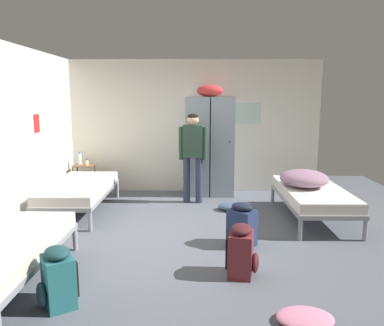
# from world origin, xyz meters

# --- Properties ---
(ground_plane) EXTENTS (8.01, 8.01, 0.00)m
(ground_plane) POSITION_xyz_m (0.00, 0.00, 0.00)
(ground_plane) COLOR #565B66
(room_backdrop) EXTENTS (4.89, 5.07, 2.56)m
(room_backdrop) POSITION_xyz_m (-1.22, 1.25, 1.28)
(room_backdrop) COLOR silver
(room_backdrop) RESTS_ON ground_plane
(locker_bank) EXTENTS (0.90, 0.55, 2.07)m
(locker_bank) POSITION_xyz_m (0.31, 2.22, 0.97)
(locker_bank) COLOR #8C99A3
(locker_bank) RESTS_ON ground_plane
(shelf_unit) EXTENTS (0.38, 0.30, 0.57)m
(shelf_unit) POSITION_xyz_m (-2.08, 2.20, 0.35)
(shelf_unit) COLOR brown
(shelf_unit) RESTS_ON ground_plane
(bed_right) EXTENTS (0.90, 1.90, 0.49)m
(bed_right) POSITION_xyz_m (1.83, 0.74, 0.38)
(bed_right) COLOR gray
(bed_right) RESTS_ON ground_plane
(bed_left_front) EXTENTS (0.90, 1.90, 0.49)m
(bed_left_front) POSITION_xyz_m (-1.83, -1.45, 0.38)
(bed_left_front) COLOR gray
(bed_left_front) RESTS_ON ground_plane
(bed_left_rear) EXTENTS (0.90, 1.90, 0.49)m
(bed_left_rear) POSITION_xyz_m (-1.83, 1.05, 0.38)
(bed_left_rear) COLOR gray
(bed_left_rear) RESTS_ON ground_plane
(bedding_heap) EXTENTS (0.73, 0.78, 0.25)m
(bedding_heap) POSITION_xyz_m (1.71, 0.82, 0.62)
(bedding_heap) COLOR gray
(bedding_heap) RESTS_ON bed_right
(person_traveler) EXTENTS (0.49, 0.24, 1.57)m
(person_traveler) POSITION_xyz_m (-0.00, 1.65, 0.95)
(person_traveler) COLOR #2D334C
(person_traveler) RESTS_ON ground_plane
(water_bottle) EXTENTS (0.07, 0.07, 0.25)m
(water_bottle) POSITION_xyz_m (-2.16, 2.22, 0.68)
(water_bottle) COLOR silver
(water_bottle) RESTS_ON shelf_unit
(lotion_bottle) EXTENTS (0.06, 0.06, 0.13)m
(lotion_bottle) POSITION_xyz_m (-2.01, 2.16, 0.63)
(lotion_bottle) COLOR beige
(lotion_bottle) RESTS_ON shelf_unit
(backpack_teal) EXTENTS (0.41, 0.40, 0.55)m
(backpack_teal) POSITION_xyz_m (-1.17, -1.79, 0.26)
(backpack_teal) COLOR #23666B
(backpack_teal) RESTS_ON ground_plane
(backpack_navy) EXTENTS (0.41, 0.42, 0.55)m
(backpack_navy) POSITION_xyz_m (0.63, -0.35, 0.26)
(backpack_navy) COLOR navy
(backpack_navy) RESTS_ON ground_plane
(backpack_maroon) EXTENTS (0.38, 0.36, 0.55)m
(backpack_maroon) POSITION_xyz_m (0.54, -1.17, 0.26)
(backpack_maroon) COLOR maroon
(backpack_maroon) RESTS_ON ground_plane
(clothes_pile_denim) EXTENTS (0.59, 0.37, 0.13)m
(clothes_pile_denim) POSITION_xyz_m (0.72, 1.17, 0.07)
(clothes_pile_denim) COLOR #42567A
(clothes_pile_denim) RESTS_ON ground_plane
(clothes_pile_pink) EXTENTS (0.48, 0.36, 0.09)m
(clothes_pile_pink) POSITION_xyz_m (0.96, -2.04, 0.04)
(clothes_pile_pink) COLOR pink
(clothes_pile_pink) RESTS_ON ground_plane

